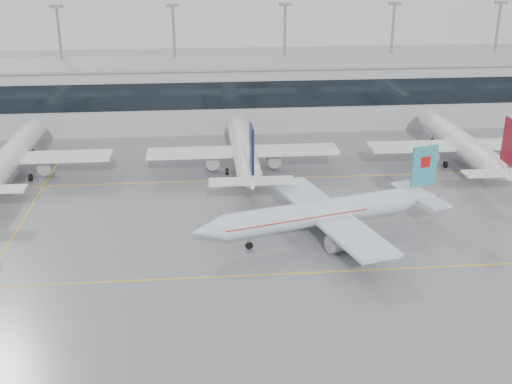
{
  "coord_description": "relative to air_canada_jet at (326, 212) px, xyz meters",
  "views": [
    {
      "loc": [
        -6.83,
        -61.32,
        33.89
      ],
      "look_at": [
        0.0,
        12.0,
        5.0
      ],
      "focal_mm": 45.0,
      "sensor_mm": 36.0,
      "label": 1
    }
  ],
  "objects": [
    {
      "name": "terminal_roof",
      "position": [
        -8.34,
        52.85,
        9.07
      ],
      "size": [
        182.0,
        16.0,
        0.4
      ],
      "primitive_type": "cube",
      "color": "gray",
      "rests_on": "ground"
    },
    {
      "name": "taxi_line_cross",
      "position": [
        -38.34,
        5.85,
        -3.13
      ],
      "size": [
        0.25,
        60.0,
        0.01
      ],
      "primitive_type": "cube",
      "color": "gold",
      "rests_on": "ground"
    },
    {
      "name": "terminal_glass",
      "position": [
        -8.34,
        45.3,
        4.37
      ],
      "size": [
        180.0,
        0.2,
        5.0
      ],
      "primitive_type": "cube",
      "color": "black",
      "rests_on": "ground"
    },
    {
      "name": "parked_jet_b",
      "position": [
        -43.34,
        24.54,
        0.58
      ],
      "size": [
        29.64,
        36.96,
        11.72
      ],
      "rotation": [
        0.0,
        0.0,
        1.57
      ],
      "color": "white",
      "rests_on": "ground"
    },
    {
      "name": "air_canada_jet",
      "position": [
        0.0,
        0.0,
        0.0
      ],
      "size": [
        32.65,
        25.81,
        10.04
      ],
      "rotation": [
        0.0,
        0.0,
        3.42
      ],
      "color": "silver",
      "rests_on": "ground"
    },
    {
      "name": "terminal",
      "position": [
        -8.34,
        52.85,
        2.87
      ],
      "size": [
        180.0,
        15.0,
        12.0
      ],
      "primitive_type": "cube",
      "color": "#A1A1A5",
      "rests_on": "ground"
    },
    {
      "name": "taxi_line_north",
      "position": [
        -8.34,
        20.85,
        -3.13
      ],
      "size": [
        120.0,
        0.25,
        0.01
      ],
      "primitive_type": "cube",
      "color": "gold",
      "rests_on": "ground"
    },
    {
      "name": "light_masts",
      "position": [
        -8.34,
        58.85,
        10.21
      ],
      "size": [
        156.4,
        1.0,
        22.6
      ],
      "color": "gray",
      "rests_on": "ground"
    },
    {
      "name": "parked_jet_c",
      "position": [
        -8.34,
        24.54,
        0.58
      ],
      "size": [
        29.64,
        36.96,
        11.72
      ],
      "rotation": [
        0.0,
        0.0,
        1.57
      ],
      "color": "white",
      "rests_on": "ground"
    },
    {
      "name": "ground",
      "position": [
        -8.34,
        -9.15,
        -3.13
      ],
      "size": [
        320.0,
        320.0,
        0.0
      ],
      "primitive_type": "plane",
      "color": "slate",
      "rests_on": "ground"
    },
    {
      "name": "taxi_line_main",
      "position": [
        -8.34,
        -9.15,
        -3.13
      ],
      "size": [
        120.0,
        0.25,
        0.01
      ],
      "primitive_type": "cube",
      "color": "gold",
      "rests_on": "ground"
    },
    {
      "name": "parked_jet_d",
      "position": [
        26.66,
        24.54,
        0.58
      ],
      "size": [
        29.64,
        36.96,
        11.72
      ],
      "rotation": [
        0.0,
        0.0,
        1.57
      ],
      "color": "white",
      "rests_on": "ground"
    }
  ]
}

